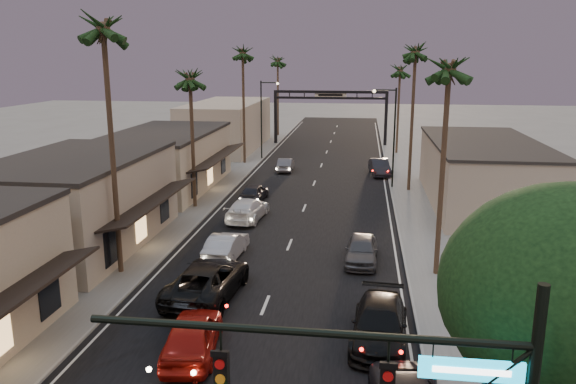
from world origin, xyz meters
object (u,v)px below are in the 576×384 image
(palm_ld, at_px, (243,49))
(curbside_black, at_px, (379,324))
(corner_tree, at_px, (574,303))
(arch, at_px, (330,104))
(palm_ra, at_px, (450,61))
(palm_rb, at_px, (416,47))
(streetlight_right, at_px, (391,130))
(palm_lc, at_px, (190,73))
(oncoming_red, at_px, (192,335))
(palm_lb, at_px, (102,21))
(palm_far, at_px, (278,58))
(oncoming_silver, at_px, (226,246))
(palm_rc, at_px, (400,67))
(oncoming_pickup, at_px, (207,280))
(streetlight_left, at_px, (264,113))

(palm_ld, bearing_deg, curbside_black, -70.26)
(corner_tree, relative_size, curbside_black, 1.60)
(arch, distance_m, palm_ra, 47.17)
(palm_ld, xyz_separation_m, palm_rb, (17.20, -11.00, 0.00))
(streetlight_right, height_order, palm_lc, palm_lc)
(palm_rb, bearing_deg, oncoming_red, -109.68)
(corner_tree, bearing_deg, palm_ld, 110.81)
(palm_rb, bearing_deg, palm_lc, -155.06)
(palm_lb, xyz_separation_m, oncoming_red, (6.51, -7.89, -12.54))
(corner_tree, relative_size, palm_lc, 0.72)
(palm_lc, distance_m, palm_rb, 19.07)
(palm_far, distance_m, oncoming_red, 65.06)
(oncoming_silver, distance_m, curbside_black, 12.51)
(curbside_black, bearing_deg, corner_tree, -60.19)
(arch, distance_m, palm_rb, 28.24)
(palm_rc, bearing_deg, palm_far, 140.36)
(palm_ld, distance_m, palm_rb, 20.42)
(corner_tree, xyz_separation_m, curbside_black, (-4.14, 8.70, -5.18))
(palm_rb, xyz_separation_m, oncoming_red, (-10.69, -29.89, -11.57))
(palm_ld, relative_size, oncoming_pickup, 2.21)
(palm_ra, relative_size, oncoming_pickup, 2.05)
(arch, relative_size, palm_lc, 1.25)
(curbside_black, bearing_deg, arch, 100.04)
(palm_rb, distance_m, oncoming_pickup, 29.36)
(palm_lb, height_order, oncoming_silver, palm_lb)
(arch, distance_m, palm_far, 12.96)
(arch, bearing_deg, palm_lc, -104.20)
(streetlight_left, distance_m, palm_ld, 7.88)
(corner_tree, height_order, streetlight_left, streetlight_left)
(corner_tree, xyz_separation_m, palm_ld, (-18.08, 47.55, 6.44))
(palm_lc, height_order, palm_ra, palm_ra)
(streetlight_right, height_order, palm_ra, palm_ra)
(streetlight_right, bearing_deg, oncoming_silver, -117.42)
(oncoming_red, bearing_deg, palm_ld, -88.30)
(corner_tree, bearing_deg, oncoming_silver, 126.09)
(corner_tree, bearing_deg, palm_lb, 141.17)
(streetlight_right, relative_size, curbside_black, 1.63)
(palm_rb, relative_size, palm_far, 1.08)
(corner_tree, height_order, oncoming_silver, corner_tree)
(palm_rb, relative_size, curbside_black, 2.58)
(curbside_black, bearing_deg, streetlight_right, 91.24)
(oncoming_silver, bearing_deg, palm_far, -81.35)
(oncoming_red, height_order, curbside_black, oncoming_red)
(palm_lc, height_order, oncoming_red, palm_lc)
(streetlight_left, distance_m, palm_far, 20.96)
(oncoming_silver, bearing_deg, palm_ra, 178.08)
(arch, bearing_deg, palm_far, 136.05)
(palm_lc, xyz_separation_m, palm_rb, (17.20, 8.00, 1.95))
(palm_ra, distance_m, oncoming_red, 18.01)
(palm_ld, bearing_deg, oncoming_silver, -80.13)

